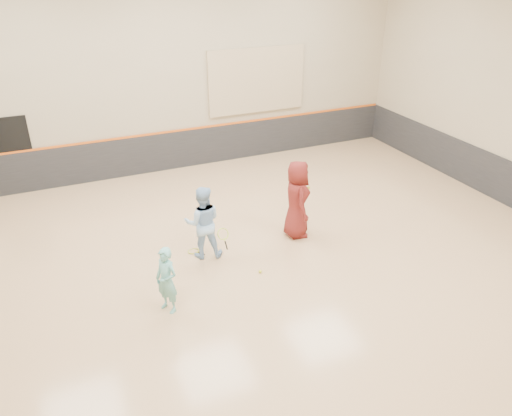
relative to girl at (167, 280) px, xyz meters
name	(u,v)px	position (x,y,z in m)	size (l,w,h in m)	color
room	(249,233)	(1.99, 0.76, 0.14)	(15.04, 12.04, 6.22)	tan
wainscot_back	(174,150)	(1.99, 6.73, -0.07)	(14.90, 0.04, 1.20)	#232326
wainscot_right	(508,183)	(9.46, 0.76, -0.07)	(0.04, 11.90, 1.20)	#232326
accent_stripe	(172,131)	(1.99, 6.72, 0.55)	(14.90, 0.03, 0.06)	#D85914
acoustic_panel	(257,80)	(4.79, 6.71, 1.83)	(3.20, 0.08, 2.00)	tan
doorway	(12,157)	(-2.51, 6.74, 0.43)	(1.10, 0.05, 2.20)	black
girl	(167,280)	(0.00, 0.00, 0.00)	(0.49, 0.32, 1.34)	#6AB9B4
instructor	(203,222)	(1.23, 1.55, 0.17)	(0.81, 0.63, 1.68)	#98C1EB
young_man	(297,199)	(3.53, 1.55, 0.27)	(0.92, 0.60, 1.89)	maroon
held_racket	(223,234)	(1.60, 1.34, -0.10)	(0.33, 0.33, 0.53)	#B8E131
spare_racket	(194,249)	(1.04, 1.79, -0.61)	(0.60, 0.60, 0.12)	#ACBD29
ball_under_racket	(260,271)	(2.08, 0.41, -0.64)	(0.07, 0.07, 0.07)	yellow
ball_in_hand	(309,188)	(3.77, 1.46, 0.56)	(0.07, 0.07, 0.07)	gold
ball_beside_spare	(213,211)	(2.09, 3.43, -0.64)	(0.07, 0.07, 0.07)	#CCEE37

